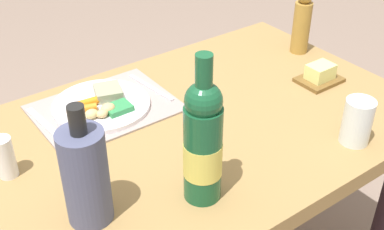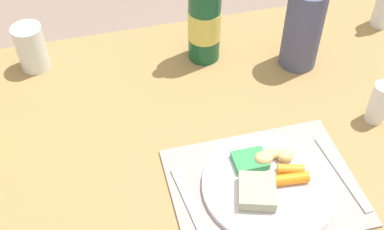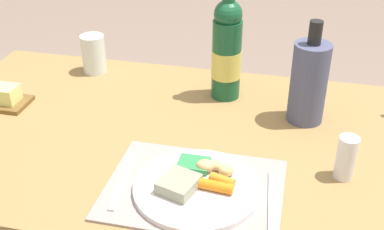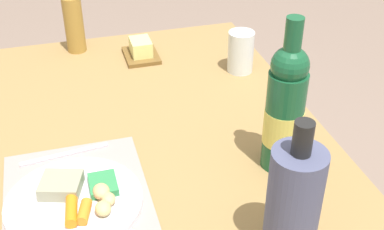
{
  "view_description": "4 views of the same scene",
  "coord_description": "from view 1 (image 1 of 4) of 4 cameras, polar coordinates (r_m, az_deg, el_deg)",
  "views": [
    {
      "loc": [
        0.58,
        0.9,
        1.48
      ],
      "look_at": [
        -0.06,
        0.02,
        0.76
      ],
      "focal_mm": 46.94,
      "sensor_mm": 36.0,
      "label": 1
    },
    {
      "loc": [
        -0.22,
        -0.75,
        1.55
      ],
      "look_at": [
        -0.03,
        -0.03,
        0.78
      ],
      "focal_mm": 46.4,
      "sensor_mm": 36.0,
      "label": 2
    },
    {
      "loc": [
        0.26,
        -1.03,
        1.4
      ],
      "look_at": [
        0.01,
        0.06,
        0.74
      ],
      "focal_mm": 46.28,
      "sensor_mm": 36.0,
      "label": 3
    },
    {
      "loc": [
        0.88,
        -0.2,
        1.43
      ],
      "look_at": [
        -0.09,
        0.08,
        0.77
      ],
      "focal_mm": 48.14,
      "sensor_mm": 36.0,
      "label": 4
    }
  ],
  "objects": [
    {
      "name": "dining_table",
      "position": [
        1.38,
        -2.6,
        -5.69
      ],
      "size": [
        1.42,
        0.8,
        0.71
      ],
      "color": "olive",
      "rests_on": "ground_plane"
    },
    {
      "name": "placemat",
      "position": [
        1.43,
        -9.85,
        0.79
      ],
      "size": [
        0.38,
        0.29,
        0.01
      ],
      "primitive_type": "cube",
      "color": "gray",
      "rests_on": "dining_table"
    },
    {
      "name": "dinner_plate",
      "position": [
        1.42,
        -10.17,
        1.25
      ],
      "size": [
        0.27,
        0.27,
        0.04
      ],
      "color": "white",
      "rests_on": "placemat"
    },
    {
      "name": "fork",
      "position": [
        1.5,
        -4.71,
        3.15
      ],
      "size": [
        0.04,
        0.2,
        0.0
      ],
      "primitive_type": "cube",
      "rotation": [
        0.0,
        0.0,
        0.12
      ],
      "color": "silver",
      "rests_on": "placemat"
    },
    {
      "name": "knife",
      "position": [
        1.39,
        -16.27,
        -1.08
      ],
      "size": [
        0.04,
        0.21,
        0.0
      ],
      "primitive_type": "cube",
      "rotation": [
        0.0,
        0.0,
        0.08
      ],
      "color": "silver",
      "rests_on": "placemat"
    },
    {
      "name": "pepper_mill",
      "position": [
        1.73,
        12.38,
        10.24
      ],
      "size": [
        0.06,
        0.06,
        0.22
      ],
      "color": "#AA8036",
      "rests_on": "dining_table"
    },
    {
      "name": "salt_shaker",
      "position": [
        1.23,
        -20.48,
        -4.53
      ],
      "size": [
        0.05,
        0.05,
        0.1
      ],
      "primitive_type": "cylinder",
      "color": "white",
      "rests_on": "dining_table"
    },
    {
      "name": "cooler_bottle",
      "position": [
        1.03,
        -12.02,
        -6.72
      ],
      "size": [
        0.1,
        0.1,
        0.28
      ],
      "color": "#4C5171",
      "rests_on": "dining_table"
    },
    {
      "name": "water_tumbler",
      "position": [
        1.32,
        18.21,
        -0.99
      ],
      "size": [
        0.07,
        0.07,
        0.12
      ],
      "color": "silver",
      "rests_on": "dining_table"
    },
    {
      "name": "butter_dish",
      "position": [
        1.58,
        14.32,
        4.41
      ],
      "size": [
        0.13,
        0.1,
        0.06
      ],
      "color": "brown",
      "rests_on": "dining_table"
    },
    {
      "name": "wine_bottle",
      "position": [
        1.04,
        1.25,
        -3.21
      ],
      "size": [
        0.08,
        0.08,
        0.35
      ],
      "color": "#17522F",
      "rests_on": "dining_table"
    }
  ]
}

